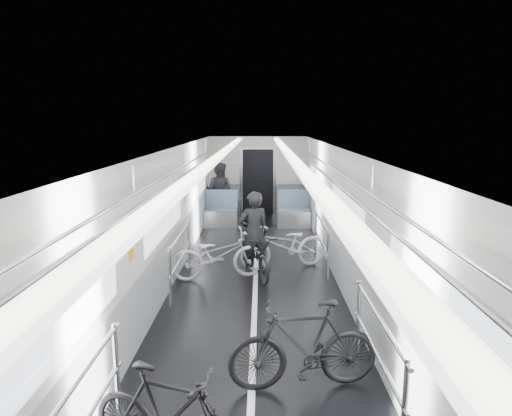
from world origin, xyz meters
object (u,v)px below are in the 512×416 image
Objects in this scene: person_seated at (219,192)px; bike_left_far at (218,255)px; person_standing at (254,233)px; bike_right_near at (304,345)px; bike_right_mid at (285,245)px; bike_left_mid at (169,416)px; bike_aisle at (257,255)px.

bike_left_far is at bearing 110.86° from person_seated.
bike_left_far is 1.09× the size of person_standing.
bike_right_near reaches higher than bike_left_far.
bike_left_mid is at bearing -31.93° from bike_right_mid.
bike_left_mid is at bearing 165.97° from bike_left_far.
bike_right_mid reaches higher than bike_left_mid.
person_standing reaches higher than bike_aisle.
person_standing is 0.94× the size of person_seated.
bike_left_far is at bearing 4.13° from person_standing.
person_standing is at bearing -81.24° from bike_right_mid.
bike_right_near is 1.07× the size of bike_aisle.
bike_right_near is (1.25, -3.51, 0.04)m from bike_left_far.
bike_left_far is at bearing 19.18° from bike_left_mid.
bike_left_mid is at bearing -55.74° from bike_right_near.
bike_aisle is at bearing -90.84° from bike_left_far.
person_seated is at bearing 87.00° from bike_aisle.
bike_aisle is at bearing 104.76° from person_standing.
bike_right_mid is 4.77m from person_seated.
person_seated is at bearing -95.84° from person_standing.
person_standing is at bearing 11.64° from bike_left_mid.
bike_aisle is at bearing 10.72° from bike_left_mid.
bike_left_far is 1.05× the size of bike_right_near.
bike_right_near is at bearing 80.51° from person_standing.
bike_right_near is 1.04× the size of person_standing.
bike_right_mid is (0.00, 4.10, -0.02)m from bike_right_near.
bike_aisle is at bearing -71.16° from bike_right_mid.
person_standing is (-0.61, -0.31, 0.32)m from bike_right_mid.
bike_left_far is 3.73m from bike_right_near.
bike_left_mid is 1.68m from bike_right_near.
bike_aisle is 0.91× the size of person_seated.
bike_right_near is at bearing -28.32° from bike_left_mid.
bike_right_mid is at bearing -79.28° from bike_left_far.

